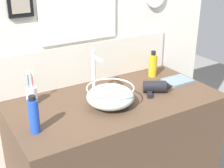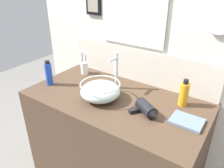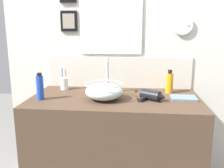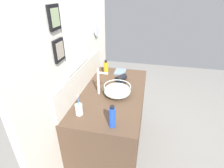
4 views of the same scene
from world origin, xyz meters
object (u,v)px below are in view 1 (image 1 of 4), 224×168
at_px(hand_towel, 178,81).
at_px(faucet, 94,70).
at_px(hair_drier, 157,87).
at_px(spray_bottle, 153,65).
at_px(shampoo_bottle, 34,115).
at_px(toothbrush_cup, 32,95).
at_px(glass_bowl_sink, 110,96).

bearing_deg(hand_towel, faucet, 168.78).
bearing_deg(hair_drier, spray_bottle, 57.86).
bearing_deg(shampoo_bottle, faucet, 27.16).
height_order(toothbrush_cup, shampoo_bottle, toothbrush_cup).
bearing_deg(spray_bottle, hand_towel, -63.72).
bearing_deg(spray_bottle, toothbrush_cup, 178.58).
xyz_separation_m(faucet, spray_bottle, (0.48, 0.06, -0.08)).
height_order(toothbrush_cup, spray_bottle, toothbrush_cup).
bearing_deg(glass_bowl_sink, shampoo_bottle, -173.99).
bearing_deg(faucet, toothbrush_cup, 168.09).
bearing_deg(shampoo_bottle, toothbrush_cup, 74.81).
height_order(faucet, toothbrush_cup, faucet).
relative_size(hair_drier, spray_bottle, 1.12).
bearing_deg(hair_drier, glass_bowl_sink, -178.09).
xyz_separation_m(faucet, shampoo_bottle, (-0.45, -0.23, -0.07)).
height_order(glass_bowl_sink, faucet, faucet).
bearing_deg(toothbrush_cup, hair_drier, -19.44).
distance_m(hair_drier, toothbrush_cup, 0.75).
xyz_separation_m(faucet, toothbrush_cup, (-0.37, 0.08, -0.11)).
relative_size(shampoo_bottle, hand_towel, 1.08).
xyz_separation_m(toothbrush_cup, shampoo_bottle, (-0.08, -0.31, 0.04)).
xyz_separation_m(glass_bowl_sink, toothbrush_cup, (-0.37, 0.26, -0.01)).
bearing_deg(faucet, shampoo_bottle, -152.84).
relative_size(glass_bowl_sink, shampoo_bottle, 1.39).
bearing_deg(glass_bowl_sink, hair_drier, 1.91).
bearing_deg(shampoo_bottle, glass_bowl_sink, 6.01).
bearing_deg(shampoo_bottle, hair_drier, 4.25).
xyz_separation_m(hair_drier, toothbrush_cup, (-0.71, 0.25, 0.02)).
distance_m(toothbrush_cup, spray_bottle, 0.85).
height_order(toothbrush_cup, hand_towel, toothbrush_cup).
xyz_separation_m(spray_bottle, hand_towel, (0.08, -0.17, -0.07)).
height_order(hair_drier, shampoo_bottle, shampoo_bottle).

